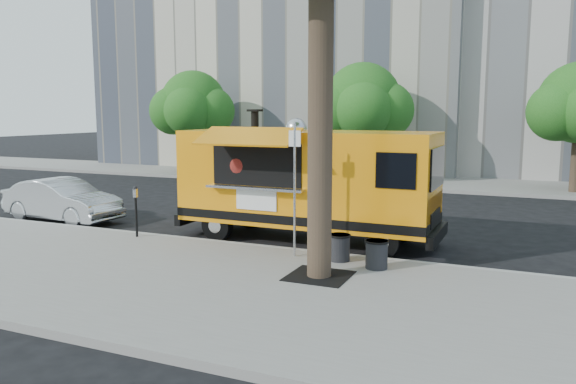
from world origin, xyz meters
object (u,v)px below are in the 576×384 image
sedan (62,200)px  sign_post (295,182)px  far_tree_a (193,104)px  food_truck (306,180)px  far_tree_b (363,102)px  trash_bin_left (340,247)px  trash_bin_right (377,253)px  parking_meter (136,205)px

sedan → sign_post: bearing=-96.5°
far_tree_a → food_truck: (10.97, -11.73, -2.17)m
far_tree_b → trash_bin_left: 15.04m
far_tree_a → sedan: far_tree_a is taller
sedan → far_tree_b: bearing=-21.1°
trash_bin_right → far_tree_a: bearing=133.8°
parking_meter → trash_bin_right: 6.54m
food_truck → trash_bin_right: size_ratio=11.69×
trash_bin_left → far_tree_a: bearing=132.4°
sedan → trash_bin_right: (10.46, -1.84, -0.19)m
far_tree_a → far_tree_b: size_ratio=0.97×
far_tree_b → sedan: (-5.96, -12.65, -3.18)m
trash_bin_right → trash_bin_left: bearing=162.6°
sign_post → sedan: size_ratio=0.75×
far_tree_a → sign_post: (11.55, -13.85, -1.93)m
sign_post → trash_bin_left: sign_post is taller
far_tree_b → food_truck: far_tree_b is taller
sedan → trash_bin_left: sedan is taller
far_tree_a → far_tree_b: 9.01m
parking_meter → trash_bin_left: size_ratio=2.29×
far_tree_a → sedan: (3.04, -12.25, -3.12)m
far_tree_b → sedan: far_tree_b is taller
far_tree_a → food_truck: 16.21m
far_tree_b → trash_bin_left: bearing=-75.8°
food_truck → trash_bin_left: (1.63, -2.08, -1.15)m
parking_meter → trash_bin_right: bearing=-3.9°
food_truck → sedan: bearing=-175.7°
sign_post → sedan: (-8.51, 1.60, -1.19)m
sign_post → parking_meter: bearing=177.5°
parking_meter → food_truck: bearing=25.8°
far_tree_a → trash_bin_left: 18.99m
sedan → trash_bin_right: bearing=-95.9°
sign_post → sedan: 8.74m
sedan → parking_meter: bearing=-105.4°
sign_post → food_truck: bearing=105.3°
far_tree_a → trash_bin_right: (13.50, -14.09, -3.31)m
sign_post → parking_meter: sign_post is taller
far_tree_b → parking_meter: 14.48m
food_truck → sedan: (-7.93, -0.52, -0.95)m
far_tree_a → sedan: bearing=-76.0°
trash_bin_left → far_tree_b: bearing=104.2°
far_tree_b → trash_bin_right: size_ratio=9.25×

